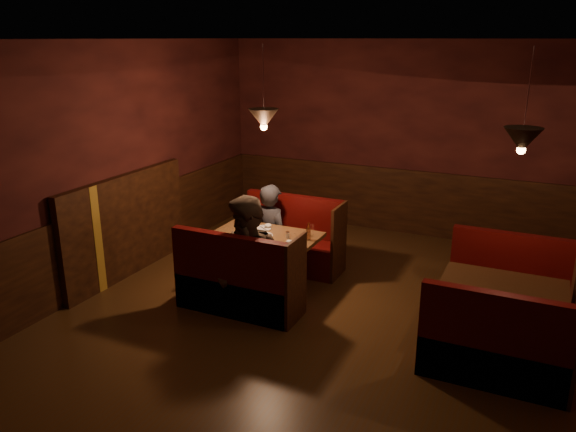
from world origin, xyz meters
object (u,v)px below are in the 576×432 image
at_px(second_bench_far, 508,291).
at_px(diner_a, 271,214).
at_px(main_table, 266,247).
at_px(second_bench_near, 495,353).
at_px(main_bench_far, 292,245).
at_px(diner_b, 248,242).
at_px(second_table, 502,300).
at_px(main_bench_near, 238,287).

bearing_deg(second_bench_far, diner_a, 177.85).
distance_m(main_table, second_bench_near, 2.88).
bearing_deg(main_table, second_bench_near, -18.90).
xyz_separation_m(main_table, diner_a, (-0.21, 0.56, 0.22)).
relative_size(main_bench_far, second_bench_near, 1.09).
xyz_separation_m(diner_a, diner_b, (0.34, -1.23, 0.09)).
bearing_deg(diner_a, second_bench_near, 172.26).
bearing_deg(second_table, main_bench_near, -169.81).
height_order(diner_a, diner_b, diner_b).
distance_m(second_table, second_bench_near, 0.72).
height_order(main_bench_near, diner_a, diner_a).
bearing_deg(diner_b, second_bench_near, 11.56).
height_order(main_table, diner_b, diner_b).
height_order(main_table, second_bench_far, second_bench_far).
relative_size(main_table, diner_a, 0.85).
xyz_separation_m(main_bench_near, second_table, (2.67, 0.48, 0.18)).
height_order(main_bench_far, diner_b, diner_b).
bearing_deg(main_bench_near, diner_b, 23.05).
distance_m(second_bench_near, diner_b, 2.66).
bearing_deg(second_table, main_table, 174.93).
relative_size(main_bench_far, diner_b, 0.83).
distance_m(main_table, second_table, 2.70).
distance_m(second_bench_far, diner_b, 2.87).
relative_size(second_table, diner_b, 0.69).
height_order(main_bench_near, second_bench_far, main_bench_near).
bearing_deg(main_bench_near, main_table, 91.15).
xyz_separation_m(main_bench_near, diner_b, (0.11, 0.05, 0.53)).
distance_m(main_bench_far, second_bench_far, 2.71).
xyz_separation_m(main_bench_near, second_bench_near, (2.70, -0.21, -0.01)).
bearing_deg(main_bench_near, second_bench_near, -4.46).
height_order(second_table, diner_b, diner_b).
height_order(main_bench_far, second_table, main_bench_far).
bearing_deg(main_table, second_bench_far, 9.46).
bearing_deg(main_bench_far, diner_b, -85.32).
distance_m(main_bench_far, second_bench_near, 3.16).
distance_m(main_bench_far, diner_b, 1.49).
xyz_separation_m(main_bench_far, second_table, (2.67, -0.96, 0.18)).
xyz_separation_m(main_bench_near, second_bench_far, (2.70, 1.17, -0.01)).
height_order(second_table, second_bench_near, second_bench_near).
bearing_deg(main_bench_far, second_bench_near, -31.39).
relative_size(main_table, main_bench_far, 0.91).
height_order(main_bench_near, second_table, main_bench_near).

